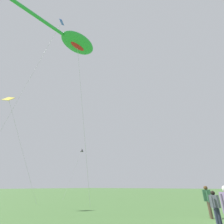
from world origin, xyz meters
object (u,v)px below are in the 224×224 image
object	(u,v)px
person_grey_haired_man	(215,205)
small_kite_bird_shape	(56,33)
big_show_kite	(75,42)
person_tall_center	(208,199)
small_kite_stunt_black	(82,150)
small_kite_streamer_purple	(10,103)

from	to	relation	value
person_grey_haired_man	small_kite_bird_shape	bearing A→B (deg)	29.20
big_show_kite	small_kite_bird_shape	size ratio (longest dim) A/B	0.83
big_show_kite	person_grey_haired_man	world-z (taller)	big_show_kite
person_tall_center	small_kite_bird_shape	xyz separation A→B (m)	(-4.66, 11.73, 17.23)
big_show_kite	small_kite_stunt_black	xyz separation A→B (m)	(10.07, 8.49, -9.76)
big_show_kite	person_grey_haired_man	size ratio (longest dim) A/B	11.96
big_show_kite	small_kite_bird_shape	xyz separation A→B (m)	(-1.50, 1.90, 1.45)
big_show_kite	small_kite_stunt_black	world-z (taller)	big_show_kite
small_kite_streamer_purple	small_kite_bird_shape	bearing A→B (deg)	94.25
person_grey_haired_man	small_kite_streamer_purple	size ratio (longest dim) A/B	0.14
small_kite_stunt_black	person_grey_haired_man	bearing A→B (deg)	54.62
person_tall_center	small_kite_stunt_black	world-z (taller)	small_kite_stunt_black
person_tall_center	small_kite_stunt_black	bearing A→B (deg)	-36.24
person_tall_center	person_grey_haired_man	bearing A→B (deg)	91.35
person_tall_center	small_kite_streamer_purple	distance (m)	18.78
person_tall_center	person_grey_haired_man	xyz separation A→B (m)	(-2.10, -0.64, -0.13)
person_tall_center	small_kite_streamer_purple	size ratio (longest dim) A/B	0.16
person_grey_haired_man	small_kite_streamer_purple	xyz separation A→B (m)	(-3.99, 16.22, 8.66)
person_tall_center	person_grey_haired_man	world-z (taller)	person_tall_center
small_kite_bird_shape	person_tall_center	bearing A→B (deg)	14.43
small_kite_bird_shape	big_show_kite	bearing A→B (deg)	31.04
person_grey_haired_man	person_tall_center	bearing A→B (deg)	-55.60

